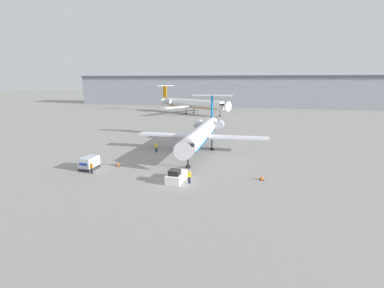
{
  "coord_description": "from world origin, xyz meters",
  "views": [
    {
      "loc": [
        11.78,
        -35.42,
        13.37
      ],
      "look_at": [
        0.0,
        8.99,
        3.42
      ],
      "focal_mm": 28.0,
      "sensor_mm": 36.0,
      "label": 1
    }
  ],
  "objects": [
    {
      "name": "ground_plane",
      "position": [
        0.0,
        0.0,
        0.0
      ],
      "size": [
        600.0,
        600.0,
        0.0
      ],
      "primitive_type": "plane",
      "color": "gray"
    },
    {
      "name": "terminal_building",
      "position": [
        0.0,
        120.0,
        7.64
      ],
      "size": [
        180.0,
        16.8,
        15.23
      ],
      "color": "#9EA3AD",
      "rests_on": "ground"
    },
    {
      "name": "airplane_main",
      "position": [
        -0.75,
        19.21,
        3.47
      ],
      "size": [
        25.05,
        29.28,
        9.93
      ],
      "color": "white",
      "rests_on": "ground"
    },
    {
      "name": "pushback_tug",
      "position": [
        -0.01,
        0.89,
        0.69
      ],
      "size": [
        1.94,
        4.08,
        1.85
      ],
      "color": "silver",
      "rests_on": "ground"
    },
    {
      "name": "luggage_cart",
      "position": [
        -14.45,
        2.77,
        0.96
      ],
      "size": [
        1.84,
        3.1,
        1.93
      ],
      "color": "#232326",
      "rests_on": "ground"
    },
    {
      "name": "worker_near_tug",
      "position": [
        1.86,
        0.59,
        0.93
      ],
      "size": [
        0.4,
        0.25,
        1.77
      ],
      "color": "#232838",
      "rests_on": "ground"
    },
    {
      "name": "worker_by_wing",
      "position": [
        -8.72,
        15.64,
        0.98
      ],
      "size": [
        0.4,
        0.26,
        1.85
      ],
      "color": "#232838",
      "rests_on": "ground"
    },
    {
      "name": "worker_on_apron",
      "position": [
        -12.9,
        0.98,
        0.86
      ],
      "size": [
        0.4,
        0.24,
        1.65
      ],
      "color": "#232838",
      "rests_on": "ground"
    },
    {
      "name": "traffic_cone_left",
      "position": [
        -11.02,
        5.32,
        0.33
      ],
      "size": [
        0.62,
        0.62,
        0.68
      ],
      "color": "black",
      "rests_on": "ground"
    },
    {
      "name": "traffic_cone_right",
      "position": [
        11.02,
        4.42,
        0.34
      ],
      "size": [
        0.67,
        0.67,
        0.71
      ],
      "color": "black",
      "rests_on": "ground"
    },
    {
      "name": "airplane_parked_far_left",
      "position": [
        -18.78,
        79.61,
        3.92
      ],
      "size": [
        33.48,
        27.97,
        10.79
      ],
      "color": "white",
      "rests_on": "ground"
    }
  ]
}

